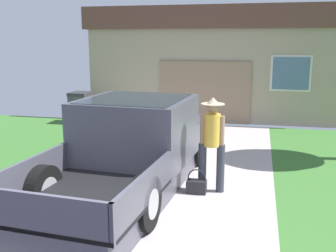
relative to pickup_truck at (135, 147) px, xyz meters
name	(u,v)px	position (x,y,z in m)	size (l,w,h in m)	color
pickup_truck	(135,147)	(0.00, 0.00, 0.00)	(2.32, 5.43, 1.62)	#4C4B57
person_with_hat	(212,139)	(1.47, -0.09, 0.26)	(0.47, 0.41, 1.71)	#333842
handbag	(197,186)	(1.23, -0.25, -0.58)	(0.35, 0.20, 0.44)	#232328
house_with_garage	(223,61)	(0.82, 8.69, 1.20)	(9.09, 5.54, 3.79)	tan
wheeled_trash_bin	(81,106)	(-3.49, 5.06, -0.16)	(0.60, 0.72, 1.02)	#424247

